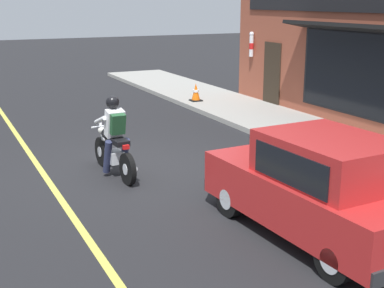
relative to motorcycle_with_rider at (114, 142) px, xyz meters
name	(u,v)px	position (x,y,z in m)	size (l,w,h in m)	color
ground_plane	(136,169)	(0.51, 0.17, -0.68)	(80.00, 80.00, 0.00)	black
sidewalk_curb	(261,116)	(5.52, 3.17, -0.61)	(2.60, 22.00, 0.14)	#9E9B93
lane_stripe	(24,145)	(-1.29, 3.17, -0.67)	(0.12, 19.80, 0.01)	#D1C64C
storefront_building	(334,48)	(7.04, 1.93, 1.43)	(1.25, 9.32, 4.20)	brown
motorcycle_with_rider	(114,142)	(0.00, 0.00, 0.00)	(0.58, 2.02, 1.62)	black
car_hatchback	(319,188)	(1.81, -4.09, 0.09)	(1.82, 3.86, 1.57)	black
traffic_cone	(196,92)	(4.74, 5.93, -0.25)	(0.36, 0.36, 0.60)	black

